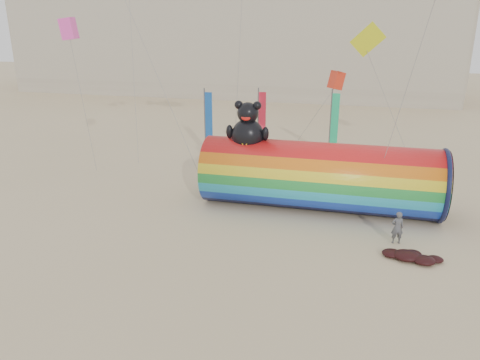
% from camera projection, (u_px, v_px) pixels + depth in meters
% --- Properties ---
extents(ground, '(160.00, 160.00, 0.00)m').
position_uv_depth(ground, '(223.00, 235.00, 23.16)').
color(ground, '#CCB58C').
rests_on(ground, ground).
extents(hotel_building, '(60.40, 15.40, 20.60)m').
position_uv_depth(hotel_building, '(230.00, 17.00, 64.63)').
color(hotel_building, '#B7AD99').
rests_on(hotel_building, ground).
extents(windsock_assembly, '(12.96, 3.95, 5.98)m').
position_uv_depth(windsock_assembly, '(319.00, 175.00, 25.76)').
color(windsock_assembly, red).
rests_on(windsock_assembly, ground).
extents(kite_handler, '(0.66, 0.52, 1.62)m').
position_uv_depth(kite_handler, '(397.00, 228.00, 22.02)').
color(kite_handler, '#4D4F54').
rests_on(kite_handler, ground).
extents(fabric_bundle, '(2.62, 1.35, 0.41)m').
position_uv_depth(fabric_bundle, '(411.00, 256.00, 20.68)').
color(fabric_bundle, '#330909').
rests_on(fabric_bundle, ground).
extents(festival_banners, '(9.98, 1.84, 5.20)m').
position_uv_depth(festival_banners, '(267.00, 122.00, 35.51)').
color(festival_banners, '#59595E').
rests_on(festival_banners, ground).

